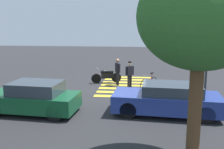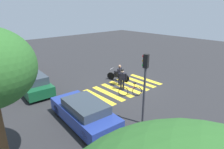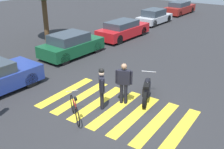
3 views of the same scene
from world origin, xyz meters
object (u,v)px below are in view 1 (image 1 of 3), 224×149
at_px(police_motorcycle, 106,76).
at_px(car_blue_hatchback, 167,99).
at_px(traffic_light_pole, 207,50).
at_px(officer_on_foot, 130,72).
at_px(car_green_compact, 34,98).
at_px(leaning_bicycle, 149,83).
at_px(officer_by_motorcycle, 118,70).

distance_m(police_motorcycle, car_blue_hatchback, 6.98).
bearing_deg(police_motorcycle, car_blue_hatchback, 120.31).
distance_m(car_blue_hatchback, traffic_light_pole, 3.78).
height_order(officer_on_foot, car_green_compact, officer_on_foot).
height_order(car_blue_hatchback, car_green_compact, car_green_compact).
relative_size(officer_on_foot, car_blue_hatchback, 0.36).
relative_size(officer_on_foot, traffic_light_pole, 0.44).
bearing_deg(officer_on_foot, car_green_compact, 52.41).
bearing_deg(car_blue_hatchback, police_motorcycle, -59.69).
height_order(car_green_compact, traffic_light_pole, traffic_light_pole).
xyz_separation_m(leaning_bicycle, traffic_light_pole, (-2.84, 2.12, 2.28)).
height_order(leaning_bicycle, car_blue_hatchback, car_blue_hatchback).
bearing_deg(car_green_compact, traffic_light_pole, -160.82).
bearing_deg(traffic_light_pole, leaning_bicycle, -36.67).
bearing_deg(police_motorcycle, traffic_light_pole, 147.36).
xyz_separation_m(officer_on_foot, officer_by_motorcycle, (0.82, -0.51, 0.02)).
bearing_deg(leaning_bicycle, car_green_compact, 43.03).
height_order(officer_by_motorcycle, car_green_compact, officer_by_motorcycle).
relative_size(police_motorcycle, car_blue_hatchback, 0.41).
bearing_deg(police_motorcycle, officer_on_foot, 144.96).
distance_m(officer_by_motorcycle, traffic_light_pole, 5.95).
relative_size(police_motorcycle, car_green_compact, 0.47).
bearing_deg(car_green_compact, police_motorcycle, -110.81).
bearing_deg(officer_on_foot, officer_by_motorcycle, -31.95).
xyz_separation_m(car_blue_hatchback, traffic_light_pole, (-2.17, -2.38, 1.98)).
bearing_deg(officer_by_motorcycle, police_motorcycle, -37.89).
distance_m(leaning_bicycle, car_green_compact, 7.27).
bearing_deg(car_blue_hatchback, car_green_compact, 4.37).
distance_m(leaning_bicycle, car_blue_hatchback, 4.56).
xyz_separation_m(police_motorcycle, car_green_compact, (2.46, 6.48, 0.23)).
bearing_deg(traffic_light_pole, police_motorcycle, -32.64).
bearing_deg(car_green_compact, leaning_bicycle, -136.97).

